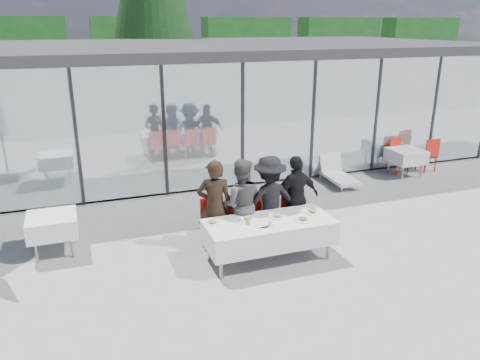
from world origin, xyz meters
The scene contains 25 objects.
ground centered at (0.00, 0.00, 0.00)m, with size 90.00×90.00×0.00m, color gray.
pavilion centered at (2.00, 8.16, 2.15)m, with size 14.80×8.80×3.44m.
treeline centered at (-2.00, 28.00, 2.20)m, with size 62.50×2.00×4.40m.
dining_table centered at (0.16, 0.23, 0.54)m, with size 2.26×0.96×0.75m.
diner_a centered at (-0.63, 0.89, 0.88)m, with size 0.64×0.64×1.76m, color black.
diner_chair_a centered at (-0.63, 0.98, 0.54)m, with size 0.44×0.44×0.97m.
diner_b centered at (-0.13, 0.89, 0.86)m, with size 0.84×0.84×1.72m, color #4F4F4F.
diner_chair_b centered at (-0.13, 0.98, 0.54)m, with size 0.44×0.44×0.97m.
diner_c centered at (0.44, 0.89, 0.86)m, with size 1.11×1.11×1.72m, color black.
diner_chair_c centered at (0.44, 0.98, 0.54)m, with size 0.44×0.44×0.97m.
diner_d centered at (0.99, 0.89, 0.84)m, with size 0.98×0.98×1.67m, color black.
diner_chair_d centered at (0.99, 0.98, 0.54)m, with size 0.44×0.44×0.97m.
plate_a centered at (-0.80, 0.46, 0.77)m, with size 0.28×0.28×0.07m.
plate_b centered at (-0.17, 0.40, 0.77)m, with size 0.28×0.28×0.07m.
plate_c centered at (0.36, 0.34, 0.77)m, with size 0.28×0.28×0.07m.
plate_d centered at (1.05, 0.31, 0.77)m, with size 0.28×0.28×0.07m.
plate_extra centered at (0.73, 0.05, 0.77)m, with size 0.28×0.28×0.07m.
juice_bottle centered at (-0.25, 0.21, 0.82)m, with size 0.06×0.06×0.14m, color #85A645.
drinking_glasses centered at (0.09, 0.02, 0.80)m, with size 0.07×0.07×0.10m.
folded_eyeglasses centered at (-0.03, 0.00, 0.76)m, with size 0.14×0.03×0.01m, color black.
spare_table_left centered at (-3.44, 1.79, 0.55)m, with size 0.86×0.86×0.74m.
spare_table_right centered at (5.60, 3.45, 0.55)m, with size 0.86×0.86×0.74m.
spare_chair_a centered at (5.58, 3.80, 0.54)m, with size 0.52×0.52×0.97m.
spare_chair_b centered at (6.44, 3.51, 0.54)m, with size 0.45×0.45×0.97m.
lounger centered at (3.52, 3.56, 0.26)m, with size 0.67×1.36×0.72m.
Camera 1 is at (-2.83, -6.65, 4.04)m, focal length 35.00 mm.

